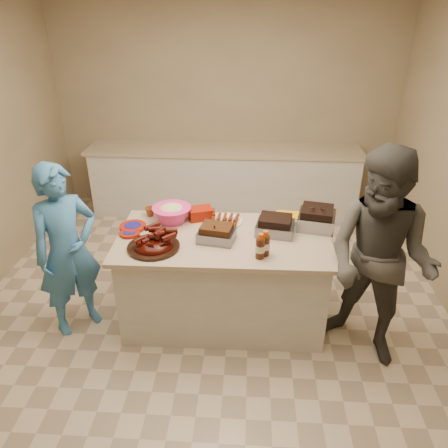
# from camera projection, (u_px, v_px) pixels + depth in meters

# --- Properties ---
(room) EXTENTS (4.50, 5.00, 2.70)m
(room) POSITION_uv_depth(u_px,v_px,m) (210.00, 310.00, 4.18)
(room) COLOR tan
(room) RESTS_ON ground
(back_counter) EXTENTS (3.60, 0.64, 0.90)m
(back_counter) POSITION_uv_depth(u_px,v_px,m) (224.00, 180.00, 5.92)
(back_counter) COLOR beige
(back_counter) RESTS_ON ground
(island) EXTENTS (1.82, 0.97, 0.86)m
(island) POSITION_uv_depth(u_px,v_px,m) (224.00, 317.00, 4.09)
(island) COLOR beige
(island) RESTS_ON ground
(rib_platter) EXTENTS (0.46, 0.46, 0.17)m
(rib_platter) POSITION_uv_depth(u_px,v_px,m) (154.00, 248.00, 3.54)
(rib_platter) COLOR #3E0702
(rib_platter) RESTS_ON island
(pulled_pork_tray) EXTENTS (0.33, 0.27, 0.09)m
(pulled_pork_tray) POSITION_uv_depth(u_px,v_px,m) (217.00, 240.00, 3.65)
(pulled_pork_tray) COLOR #47230F
(pulled_pork_tray) RESTS_ON island
(brisket_tray) EXTENTS (0.35, 0.31, 0.09)m
(brisket_tray) POSITION_uv_depth(u_px,v_px,m) (275.00, 233.00, 3.77)
(brisket_tray) COLOR black
(brisket_tray) RESTS_ON island
(roasting_pan) EXTENTS (0.37, 0.37, 0.13)m
(roasting_pan) POSITION_uv_depth(u_px,v_px,m) (316.00, 227.00, 3.86)
(roasting_pan) COLOR gray
(roasting_pan) RESTS_ON island
(coleslaw_bowl) EXTENTS (0.35, 0.35, 0.24)m
(coleslaw_bowl) POSITION_uv_depth(u_px,v_px,m) (172.00, 221.00, 3.95)
(coleslaw_bowl) COLOR #F23281
(coleslaw_bowl) RESTS_ON island
(sausage_plate) EXTENTS (0.33, 0.33, 0.05)m
(sausage_plate) POSITION_uv_depth(u_px,v_px,m) (225.00, 222.00, 3.94)
(sausage_plate) COLOR silver
(sausage_plate) RESTS_ON island
(mac_cheese_dish) EXTENTS (0.29, 0.23, 0.07)m
(mac_cheese_dish) POSITION_uv_depth(u_px,v_px,m) (290.00, 221.00, 3.95)
(mac_cheese_dish) COLOR #F8B408
(mac_cheese_dish) RESTS_ON island
(bbq_bottle_a) EXTENTS (0.07, 0.07, 0.21)m
(bbq_bottle_a) POSITION_uv_depth(u_px,v_px,m) (260.00, 258.00, 3.41)
(bbq_bottle_a) COLOR #3D190A
(bbq_bottle_a) RESTS_ON island
(bbq_bottle_b) EXTENTS (0.07, 0.07, 0.21)m
(bbq_bottle_b) POSITION_uv_depth(u_px,v_px,m) (265.00, 255.00, 3.44)
(bbq_bottle_b) COLOR #3D190A
(bbq_bottle_b) RESTS_ON island
(mustard_bottle) EXTENTS (0.05, 0.05, 0.13)m
(mustard_bottle) POSITION_uv_depth(u_px,v_px,m) (214.00, 233.00, 3.76)
(mustard_bottle) COLOR #EBD000
(mustard_bottle) RESTS_ON island
(sauce_bowl) EXTENTS (0.15, 0.05, 0.15)m
(sauce_bowl) POSITION_uv_depth(u_px,v_px,m) (225.00, 231.00, 3.79)
(sauce_bowl) COLOR silver
(sauce_bowl) RESTS_ON island
(plate_stack_large) EXTENTS (0.23, 0.23, 0.03)m
(plate_stack_large) POSITION_uv_depth(u_px,v_px,m) (133.00, 228.00, 3.84)
(plate_stack_large) COLOR maroon
(plate_stack_large) RESTS_ON island
(plate_stack_small) EXTENTS (0.18, 0.18, 0.02)m
(plate_stack_small) POSITION_uv_depth(u_px,v_px,m) (130.00, 235.00, 3.73)
(plate_stack_small) COLOR maroon
(plate_stack_small) RESTS_ON island
(plastic_cup) EXTENTS (0.09, 0.08, 0.09)m
(plastic_cup) POSITION_uv_depth(u_px,v_px,m) (150.00, 216.00, 4.06)
(plastic_cup) COLOR brown
(plastic_cup) RESTS_ON island
(basket_stack) EXTENTS (0.25, 0.21, 0.10)m
(basket_stack) POSITION_uv_depth(u_px,v_px,m) (201.00, 218.00, 4.01)
(basket_stack) COLOR maroon
(basket_stack) RESTS_ON island
(guest_blue) EXTENTS (1.48, 1.50, 0.37)m
(guest_blue) POSITION_uv_depth(u_px,v_px,m) (81.00, 323.00, 4.02)
(guest_blue) COLOR teal
(guest_blue) RESTS_ON ground
(guest_gray) EXTENTS (1.76, 1.93, 0.67)m
(guest_gray) POSITION_uv_depth(u_px,v_px,m) (362.00, 349.00, 3.71)
(guest_gray) COLOR #474540
(guest_gray) RESTS_ON ground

